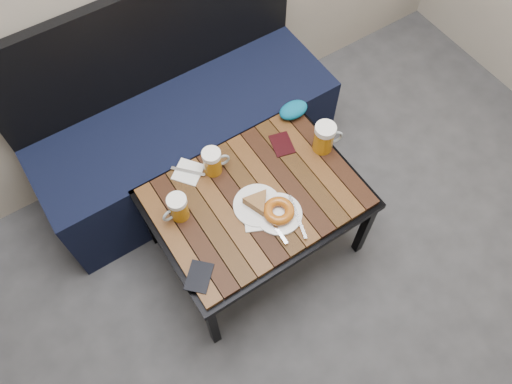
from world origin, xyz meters
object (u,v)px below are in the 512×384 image
beer_mug_centre (213,162)px  knit_pouch (293,110)px  plate_pie (257,204)px  passport_navy (199,277)px  plate_bagel (279,212)px  passport_burgundy (282,144)px  beer_mug_left (178,208)px  beer_mug_right (325,138)px  bench (185,134)px  cafe_table (256,201)px

beer_mug_centre → knit_pouch: (0.44, 0.06, -0.03)m
plate_pie → passport_navy: bearing=-159.2°
beer_mug_centre → plate_pie: bearing=-65.4°
passport_navy → plate_bagel: bearing=53.0°
plate_bagel → passport_navy: size_ratio=2.03×
beer_mug_centre → passport_burgundy: 0.32m
beer_mug_left → knit_pouch: size_ratio=0.92×
beer_mug_left → beer_mug_centre: size_ratio=0.99×
beer_mug_left → beer_mug_right: (0.66, -0.05, 0.01)m
bench → knit_pouch: bearing=-37.9°
cafe_table → passport_burgundy: (0.23, 0.15, 0.05)m
bench → beer_mug_centre: size_ratio=11.29×
beer_mug_right → cafe_table: bearing=-154.7°
beer_mug_left → beer_mug_right: beer_mug_right is taller
passport_navy → beer_mug_right: bearing=61.9°
passport_navy → knit_pouch: bearing=76.1°
plate_pie → knit_pouch: knit_pouch is taller
cafe_table → beer_mug_right: beer_mug_right is taller
plate_pie → passport_navy: 0.36m
bench → beer_mug_centre: (-0.04, -0.37, 0.26)m
bench → passport_burgundy: 0.53m
knit_pouch → plate_bagel: bearing=-131.6°
beer_mug_left → plate_pie: beer_mug_left is taller
cafe_table → passport_navy: (-0.36, -0.17, 0.05)m
cafe_table → beer_mug_left: (-0.30, 0.09, 0.11)m
beer_mug_right → knit_pouch: (-0.00, 0.21, -0.04)m
bench → beer_mug_left: bearing=-118.5°
passport_navy → passport_burgundy: size_ratio=1.02×
bench → beer_mug_left: (-0.26, -0.48, 0.26)m
beer_mug_centre → passport_navy: 0.47m
beer_mug_centre → plate_bagel: size_ratio=0.52×
bench → beer_mug_centre: 0.45m
cafe_table → beer_mug_left: size_ratio=6.82×
beer_mug_right → plate_pie: (-0.38, -0.09, -0.05)m
plate_pie → passport_navy: (-0.34, -0.13, -0.02)m
cafe_table → knit_pouch: (0.36, 0.25, 0.07)m
cafe_table → passport_navy: size_ratio=7.11×
plate_bagel → passport_burgundy: 0.34m
beer_mug_centre → passport_burgundy: size_ratio=1.07×
plate_pie → knit_pouch: (0.38, 0.30, 0.01)m
cafe_table → beer_mug_left: bearing=163.4°
plate_pie → plate_bagel: 0.09m
beer_mug_right → knit_pouch: size_ratio=1.04×
bench → plate_pie: (0.02, -0.61, 0.22)m
passport_navy → knit_pouch: size_ratio=0.88×
beer_mug_left → beer_mug_right: 0.66m
passport_navy → bench: bearing=111.8°
plate_pie → passport_burgundy: bearing=37.4°
knit_pouch → beer_mug_left: bearing=-165.8°
bench → plate_pie: 0.65m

